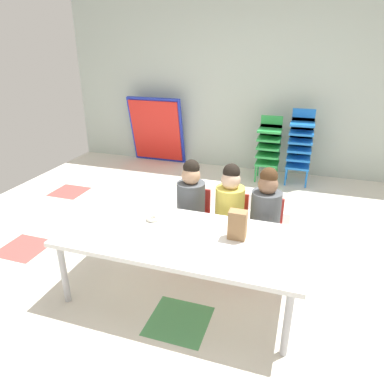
# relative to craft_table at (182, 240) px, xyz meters

# --- Properties ---
(ground_plane) EXTENTS (6.14, 5.34, 0.02)m
(ground_plane) POSITION_rel_craft_table_xyz_m (0.07, 0.61, -0.51)
(ground_plane) COLOR silver
(back_wall) EXTENTS (6.14, 0.10, 2.53)m
(back_wall) POSITION_rel_craft_table_xyz_m (0.08, 3.27, 0.76)
(back_wall) COLOR #B2C1B7
(back_wall) RESTS_ON ground_plane
(craft_table) EXTENTS (1.82, 0.83, 0.55)m
(craft_table) POSITION_rel_craft_table_xyz_m (0.00, 0.00, 0.00)
(craft_table) COLOR white
(craft_table) RESTS_ON ground_plane
(seated_child_near_camera) EXTENTS (0.32, 0.32, 0.92)m
(seated_child_near_camera) POSITION_rel_craft_table_xyz_m (-0.14, 0.65, 0.05)
(seated_child_near_camera) COLOR red
(seated_child_near_camera) RESTS_ON ground_plane
(seated_child_middle_seat) EXTENTS (0.32, 0.31, 0.92)m
(seated_child_middle_seat) POSITION_rel_craft_table_xyz_m (0.23, 0.65, 0.05)
(seated_child_middle_seat) COLOR red
(seated_child_middle_seat) RESTS_ON ground_plane
(seated_child_far_right) EXTENTS (0.32, 0.32, 0.92)m
(seated_child_far_right) POSITION_rel_craft_table_xyz_m (0.54, 0.65, 0.05)
(seated_child_far_right) COLOR red
(seated_child_far_right) RESTS_ON ground_plane
(kid_chair_green_stack) EXTENTS (0.32, 0.30, 0.92)m
(kid_chair_green_stack) POSITION_rel_craft_table_xyz_m (0.31, 2.83, 0.01)
(kid_chair_green_stack) COLOR green
(kid_chair_green_stack) RESTS_ON ground_plane
(kid_chair_blue_stack) EXTENTS (0.32, 0.30, 1.04)m
(kid_chair_blue_stack) POSITION_rel_craft_table_xyz_m (0.74, 2.83, 0.07)
(kid_chair_blue_stack) COLOR blue
(kid_chair_blue_stack) RESTS_ON ground_plane
(folded_activity_table) EXTENTS (0.90, 0.29, 1.09)m
(folded_activity_table) POSITION_rel_craft_table_xyz_m (-1.54, 3.07, 0.03)
(folded_activity_table) COLOR #1E33BF
(folded_activity_table) RESTS_ON ground_plane
(paper_bag_brown) EXTENTS (0.13, 0.09, 0.22)m
(paper_bag_brown) POSITION_rel_craft_table_xyz_m (0.40, 0.09, 0.15)
(paper_bag_brown) COLOR #9E754C
(paper_bag_brown) RESTS_ON craft_table
(paper_plate_near_edge) EXTENTS (0.18, 0.18, 0.01)m
(paper_plate_near_edge) POSITION_rel_craft_table_xyz_m (-0.30, 0.14, 0.05)
(paper_plate_near_edge) COLOR white
(paper_plate_near_edge) RESTS_ON craft_table
(donut_powdered_on_plate) EXTENTS (0.11, 0.11, 0.03)m
(donut_powdered_on_plate) POSITION_rel_craft_table_xyz_m (-0.30, 0.14, 0.06)
(donut_powdered_on_plate) COLOR white
(donut_powdered_on_plate) RESTS_ON craft_table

